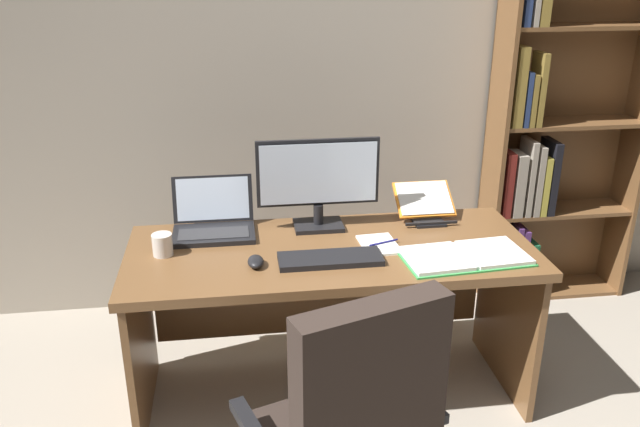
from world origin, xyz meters
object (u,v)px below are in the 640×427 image
(notepad, at_px, (379,245))
(pen, at_px, (384,242))
(bookshelf, at_px, (548,141))
(computer_mouse, at_px, (256,262))
(keyboard, at_px, (330,259))
(coffee_mug, at_px, (162,245))
(desk, at_px, (328,281))
(reading_stand_with_book, at_px, (425,203))
(laptop, at_px, (214,222))
(monitor, at_px, (318,183))
(open_binder, at_px, (465,256))

(notepad, relative_size, pen, 1.50)
(bookshelf, distance_m, computer_mouse, 1.91)
(keyboard, relative_size, coffee_mug, 4.56)
(desk, relative_size, coffee_mug, 18.69)
(reading_stand_with_book, relative_size, coffee_mug, 2.92)
(laptop, height_order, keyboard, laptop)
(notepad, bearing_deg, monitor, 133.99)
(notepad, bearing_deg, desk, 158.05)
(notepad, height_order, coffee_mug, coffee_mug)
(desk, height_order, laptop, laptop)
(keyboard, bearing_deg, open_binder, -5.21)
(bookshelf, distance_m, coffee_mug, 2.18)
(monitor, relative_size, laptop, 1.53)
(reading_stand_with_book, height_order, pen, reading_stand_with_book)
(desk, relative_size, open_binder, 3.24)
(desk, height_order, reading_stand_with_book, reading_stand_with_book)
(laptop, bearing_deg, reading_stand_with_book, 2.53)
(monitor, distance_m, computer_mouse, 0.51)
(computer_mouse, xyz_separation_m, reading_stand_with_book, (0.81, 0.41, 0.05))
(open_binder, distance_m, coffee_mug, 1.24)
(monitor, distance_m, reading_stand_with_book, 0.53)
(pen, bearing_deg, computer_mouse, -167.35)
(bookshelf, bearing_deg, open_binder, -129.44)
(coffee_mug, bearing_deg, notepad, -2.23)
(coffee_mug, bearing_deg, computer_mouse, -22.95)
(computer_mouse, distance_m, coffee_mug, 0.41)
(monitor, distance_m, laptop, 0.50)
(computer_mouse, xyz_separation_m, coffee_mug, (-0.37, 0.16, 0.03))
(reading_stand_with_book, relative_size, open_binder, 0.51)
(monitor, height_order, open_binder, monitor)
(monitor, height_order, laptop, monitor)
(bookshelf, bearing_deg, pen, -143.79)
(desk, height_order, bookshelf, bookshelf)
(open_binder, bearing_deg, reading_stand_with_book, 89.93)
(notepad, bearing_deg, pen, 0.00)
(computer_mouse, distance_m, pen, 0.56)
(computer_mouse, bearing_deg, laptop, 114.95)
(reading_stand_with_book, relative_size, pen, 1.92)
(notepad, distance_m, pen, 0.02)
(reading_stand_with_book, height_order, open_binder, reading_stand_with_book)
(monitor, relative_size, pen, 3.90)
(monitor, height_order, notepad, monitor)
(keyboard, bearing_deg, computer_mouse, 180.00)
(bookshelf, distance_m, pen, 1.39)
(desk, distance_m, keyboard, 0.30)
(notepad, relative_size, coffee_mug, 2.28)
(coffee_mug, bearing_deg, pen, -2.18)
(desk, bearing_deg, pen, -20.17)
(notepad, bearing_deg, coffee_mug, 177.77)
(reading_stand_with_book, distance_m, pen, 0.39)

